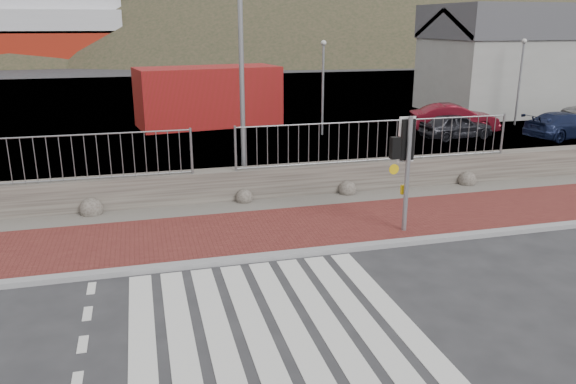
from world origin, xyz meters
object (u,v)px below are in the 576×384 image
object	(u,v)px
streetlight	(245,37)
car_a	(456,126)
car_b	(454,118)
traffic_signal_far	(407,150)
shipping_container	(208,96)
car_c	(565,125)

from	to	relation	value
streetlight	car_a	size ratio (longest dim) A/B	2.46
car_b	traffic_signal_far	bearing A→B (deg)	159.27
traffic_signal_far	shipping_container	bearing A→B (deg)	-83.17
traffic_signal_far	shipping_container	xyz separation A→B (m)	(-2.57, 16.07, -0.64)
shipping_container	car_c	size ratio (longest dim) A/B	1.72
car_a	traffic_signal_far	bearing A→B (deg)	139.87
traffic_signal_far	car_b	world-z (taller)	traffic_signal_far
shipping_container	car_b	world-z (taller)	shipping_container
car_a	car_b	size ratio (longest dim) A/B	0.82
traffic_signal_far	car_b	bearing A→B (deg)	-127.74
streetlight	car_c	distance (m)	15.95
car_a	car_c	world-z (taller)	car_c
streetlight	car_b	size ratio (longest dim) A/B	2.03
traffic_signal_far	car_b	distance (m)	13.92
streetlight	car_b	world-z (taller)	streetlight
streetlight	car_b	distance (m)	13.42
traffic_signal_far	car_a	size ratio (longest dim) A/B	0.88
traffic_signal_far	car_b	size ratio (longest dim) A/B	0.72
car_c	streetlight	bearing A→B (deg)	96.00
streetlight	car_b	xyz separation A→B (m)	(10.91, 6.82, -3.80)
traffic_signal_far	streetlight	xyz separation A→B (m)	(-2.87, 4.46, 2.40)
car_b	car_c	bearing A→B (deg)	-107.31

